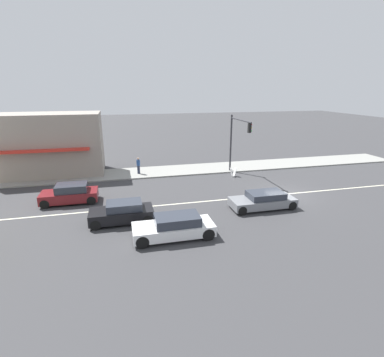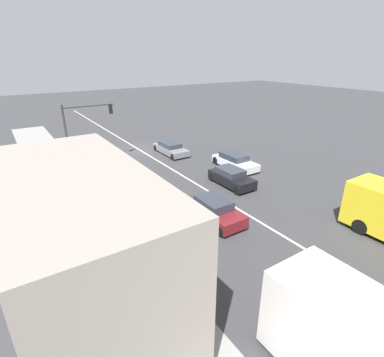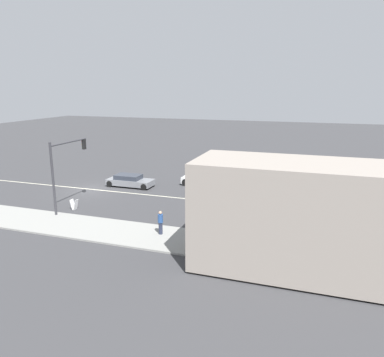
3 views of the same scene
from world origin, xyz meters
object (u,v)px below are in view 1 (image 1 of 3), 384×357
(traffic_signal_main, at_px, (237,136))
(pedestrian, at_px, (138,165))
(warning_aframe_sign, at_px, (233,172))
(sedan_maroon, at_px, (70,194))
(van_white, at_px, (174,227))
(suv_grey, at_px, (263,200))
(suv_black, at_px, (122,213))

(traffic_signal_main, height_order, pedestrian, traffic_signal_main)
(traffic_signal_main, xyz_separation_m, pedestrian, (2.42, 9.16, -2.94))
(warning_aframe_sign, bearing_deg, sedan_maroon, 103.94)
(van_white, height_order, suv_grey, van_white)
(sedan_maroon, bearing_deg, warning_aframe_sign, -76.06)
(sedan_maroon, height_order, van_white, sedan_maroon)
(van_white, bearing_deg, pedestrian, 4.37)
(pedestrian, distance_m, sedan_maroon, 8.39)
(suv_grey, bearing_deg, pedestrian, 36.52)
(pedestrian, bearing_deg, sedan_maroon, 139.18)
(traffic_signal_main, xyz_separation_m, warning_aframe_sign, (-0.38, 0.37, -3.47))
(warning_aframe_sign, height_order, suv_grey, suv_grey)
(suv_grey, bearing_deg, suv_black, 90.00)
(traffic_signal_main, bearing_deg, warning_aframe_sign, 135.93)
(sedan_maroon, bearing_deg, suv_black, -140.12)
(warning_aframe_sign, bearing_deg, traffic_signal_main, -44.07)
(traffic_signal_main, distance_m, pedestrian, 9.92)
(suv_black, distance_m, suv_grey, 9.76)
(suv_grey, bearing_deg, warning_aframe_sign, -6.03)
(traffic_signal_main, height_order, suv_grey, traffic_signal_main)
(warning_aframe_sign, xyz_separation_m, sedan_maroon, (-3.54, 14.28, 0.25))
(traffic_signal_main, height_order, suv_black, traffic_signal_main)
(traffic_signal_main, bearing_deg, suv_grey, 171.75)
(traffic_signal_main, bearing_deg, van_white, 143.85)
(pedestrian, bearing_deg, traffic_signal_main, -104.79)
(sedan_maroon, bearing_deg, traffic_signal_main, -75.00)
(suv_black, bearing_deg, van_white, -134.59)
(suv_black, bearing_deg, warning_aframe_sign, -53.15)
(warning_aframe_sign, distance_m, suv_grey, 7.99)
(van_white, xyz_separation_m, suv_black, (2.80, 2.84, 0.00))
(suv_grey, bearing_deg, van_white, 112.03)
(traffic_signal_main, height_order, sedan_maroon, traffic_signal_main)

